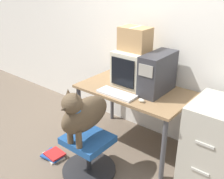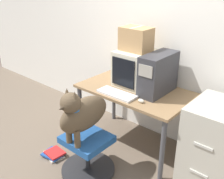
{
  "view_description": "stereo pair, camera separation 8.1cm",
  "coord_description": "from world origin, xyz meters",
  "px_view_note": "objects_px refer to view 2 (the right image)",
  "views": [
    {
      "loc": [
        1.52,
        -1.91,
        1.95
      ],
      "look_at": [
        -0.08,
        0.06,
        0.82
      ],
      "focal_mm": 42.0,
      "sensor_mm": 36.0,
      "label": 1
    },
    {
      "loc": [
        1.58,
        -1.86,
        1.95
      ],
      "look_at": [
        -0.08,
        0.06,
        0.82
      ],
      "focal_mm": 42.0,
      "sensor_mm": 36.0,
      "label": 2
    }
  ],
  "objects_px": {
    "book_stack_floor": "(54,154)",
    "cardboard_box": "(136,39)",
    "pc_tower": "(158,74)",
    "filing_cabinet": "(214,145)",
    "crt_monitor": "(135,68)",
    "dog": "(82,113)",
    "office_chair": "(88,155)",
    "keyboard": "(117,94)"
  },
  "relations": [
    {
      "from": "crt_monitor",
      "to": "cardboard_box",
      "type": "distance_m",
      "value": 0.33
    },
    {
      "from": "keyboard",
      "to": "cardboard_box",
      "type": "relative_size",
      "value": 1.33
    },
    {
      "from": "pc_tower",
      "to": "cardboard_box",
      "type": "xyz_separation_m",
      "value": [
        -0.33,
        0.03,
        0.32
      ]
    },
    {
      "from": "dog",
      "to": "filing_cabinet",
      "type": "height_order",
      "value": "dog"
    },
    {
      "from": "book_stack_floor",
      "to": "pc_tower",
      "type": "bearing_deg",
      "value": 48.27
    },
    {
      "from": "pc_tower",
      "to": "filing_cabinet",
      "type": "height_order",
      "value": "pc_tower"
    },
    {
      "from": "crt_monitor",
      "to": "office_chair",
      "type": "xyz_separation_m",
      "value": [
        0.03,
        -0.82,
        -0.74
      ]
    },
    {
      "from": "crt_monitor",
      "to": "dog",
      "type": "xyz_separation_m",
      "value": [
        0.03,
        -0.87,
        -0.22
      ]
    },
    {
      "from": "pc_tower",
      "to": "cardboard_box",
      "type": "bearing_deg",
      "value": 174.16
    },
    {
      "from": "crt_monitor",
      "to": "keyboard",
      "type": "bearing_deg",
      "value": -84.42
    },
    {
      "from": "keyboard",
      "to": "office_chair",
      "type": "distance_m",
      "value": 0.71
    },
    {
      "from": "crt_monitor",
      "to": "dog",
      "type": "bearing_deg",
      "value": -88.33
    },
    {
      "from": "book_stack_floor",
      "to": "cardboard_box",
      "type": "bearing_deg",
      "value": 63.61
    },
    {
      "from": "keyboard",
      "to": "office_chair",
      "type": "xyz_separation_m",
      "value": [
        -0.01,
        -0.46,
        -0.55
      ]
    },
    {
      "from": "filing_cabinet",
      "to": "cardboard_box",
      "type": "relative_size",
      "value": 2.57
    },
    {
      "from": "office_chair",
      "to": "dog",
      "type": "height_order",
      "value": "dog"
    },
    {
      "from": "pc_tower",
      "to": "dog",
      "type": "relative_size",
      "value": 0.86
    },
    {
      "from": "cardboard_box",
      "to": "book_stack_floor",
      "type": "bearing_deg",
      "value": -116.39
    },
    {
      "from": "book_stack_floor",
      "to": "dog",
      "type": "bearing_deg",
      "value": 4.42
    },
    {
      "from": "book_stack_floor",
      "to": "office_chair",
      "type": "bearing_deg",
      "value": 10.12
    },
    {
      "from": "dog",
      "to": "cardboard_box",
      "type": "xyz_separation_m",
      "value": [
        -0.03,
        0.88,
        0.55
      ]
    },
    {
      "from": "crt_monitor",
      "to": "cardboard_box",
      "type": "relative_size",
      "value": 1.34
    },
    {
      "from": "pc_tower",
      "to": "office_chair",
      "type": "xyz_separation_m",
      "value": [
        -0.31,
        -0.79,
        -0.75
      ]
    },
    {
      "from": "pc_tower",
      "to": "cardboard_box",
      "type": "distance_m",
      "value": 0.46
    },
    {
      "from": "filing_cabinet",
      "to": "cardboard_box",
      "type": "distance_m",
      "value": 1.36
    },
    {
      "from": "dog",
      "to": "cardboard_box",
      "type": "height_order",
      "value": "cardboard_box"
    },
    {
      "from": "pc_tower",
      "to": "book_stack_floor",
      "type": "distance_m",
      "value": 1.5
    },
    {
      "from": "filing_cabinet",
      "to": "office_chair",
      "type": "bearing_deg",
      "value": -145.38
    },
    {
      "from": "dog",
      "to": "cardboard_box",
      "type": "relative_size",
      "value": 1.76
    },
    {
      "from": "pc_tower",
      "to": "cardboard_box",
      "type": "height_order",
      "value": "cardboard_box"
    },
    {
      "from": "keyboard",
      "to": "dog",
      "type": "xyz_separation_m",
      "value": [
        -0.01,
        -0.51,
        -0.03
      ]
    },
    {
      "from": "crt_monitor",
      "to": "dog",
      "type": "distance_m",
      "value": 0.9
    },
    {
      "from": "dog",
      "to": "keyboard",
      "type": "bearing_deg",
      "value": 88.83
    },
    {
      "from": "filing_cabinet",
      "to": "book_stack_floor",
      "type": "bearing_deg",
      "value": -152.19
    },
    {
      "from": "book_stack_floor",
      "to": "keyboard",
      "type": "bearing_deg",
      "value": 48.04
    },
    {
      "from": "crt_monitor",
      "to": "dog",
      "type": "height_order",
      "value": "crt_monitor"
    },
    {
      "from": "keyboard",
      "to": "dog",
      "type": "relative_size",
      "value": 0.76
    },
    {
      "from": "pc_tower",
      "to": "office_chair",
      "type": "height_order",
      "value": "pc_tower"
    },
    {
      "from": "dog",
      "to": "filing_cabinet",
      "type": "xyz_separation_m",
      "value": [
        1.02,
        0.76,
        -0.3
      ]
    },
    {
      "from": "pc_tower",
      "to": "keyboard",
      "type": "xyz_separation_m",
      "value": [
        -0.3,
        -0.34,
        -0.21
      ]
    },
    {
      "from": "book_stack_floor",
      "to": "crt_monitor",
      "type": "bearing_deg",
      "value": 63.51
    },
    {
      "from": "keyboard",
      "to": "pc_tower",
      "type": "bearing_deg",
      "value": 48.66
    }
  ]
}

